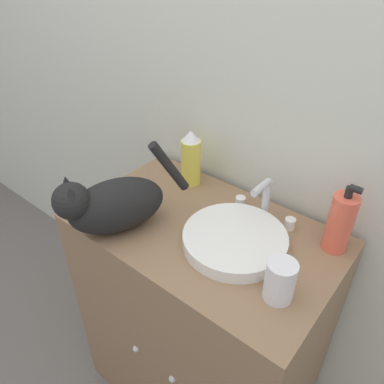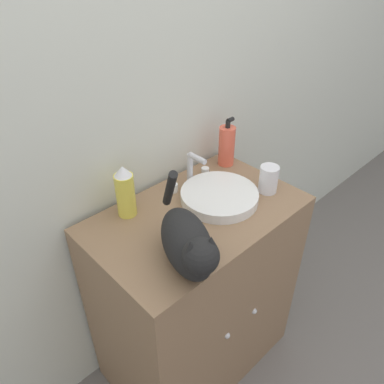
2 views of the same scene
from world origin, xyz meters
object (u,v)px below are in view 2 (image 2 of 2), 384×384
cup (269,179)px  spray_bottle (125,192)px  soap_bottle (227,145)px  cat (188,243)px

cup → spray_bottle: bearing=151.8°
spray_bottle → cup: spray_bottle is taller
soap_bottle → spray_bottle: bearing=179.5°
soap_bottle → cup: soap_bottle is taller
soap_bottle → cup: 0.26m
cat → soap_bottle: cat is taller
soap_bottle → cat: bearing=-148.1°
cat → soap_bottle: (0.53, 0.33, -0.00)m
spray_bottle → cup: bearing=-28.2°
cat → spray_bottle: 0.34m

